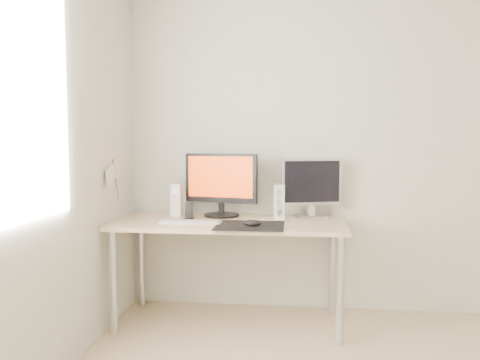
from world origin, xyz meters
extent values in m
plane|color=beige|center=(0.00, 1.75, 1.25)|extent=(3.50, 0.00, 3.50)
cube|color=black|center=(-0.77, 1.20, 0.73)|extent=(0.45, 0.40, 0.00)
ellipsoid|color=black|center=(-0.75, 1.17, 0.76)|extent=(0.12, 0.07, 0.04)
cube|color=#D1B587|center=(-0.93, 1.38, 0.71)|extent=(1.60, 0.70, 0.03)
cylinder|color=silver|center=(-1.67, 1.09, 0.35)|extent=(0.05, 0.05, 0.70)
cylinder|color=silver|center=(-0.19, 1.09, 0.35)|extent=(0.05, 0.05, 0.70)
cylinder|color=silver|center=(-1.67, 1.67, 0.35)|extent=(0.05, 0.05, 0.70)
cylinder|color=silver|center=(-0.19, 1.67, 0.35)|extent=(0.05, 0.05, 0.70)
cylinder|color=black|center=(-1.01, 1.57, 0.74)|extent=(0.31, 0.31, 0.02)
cylinder|color=black|center=(-1.01, 1.57, 0.81)|extent=(0.05, 0.05, 0.12)
cube|color=black|center=(-1.02, 1.56, 1.02)|extent=(0.55, 0.16, 0.36)
cube|color=#F2420C|center=(-1.02, 1.54, 1.03)|extent=(0.49, 0.11, 0.30)
cube|color=#B7B7B9|center=(-0.36, 1.59, 0.74)|extent=(0.25, 0.21, 0.01)
cube|color=silver|center=(-0.36, 1.59, 0.80)|extent=(0.06, 0.05, 0.10)
cube|color=silver|center=(-0.36, 1.59, 0.99)|extent=(0.45, 0.15, 0.34)
cube|color=black|center=(-0.35, 1.57, 0.99)|extent=(0.40, 0.11, 0.30)
cube|color=white|center=(-1.34, 1.53, 0.85)|extent=(0.08, 0.09, 0.25)
cylinder|color=silver|center=(-1.34, 1.49, 0.79)|extent=(0.05, 0.01, 0.05)
cylinder|color=silver|center=(-1.34, 1.49, 0.85)|extent=(0.05, 0.01, 0.05)
cylinder|color=silver|center=(-1.34, 1.49, 0.92)|extent=(0.05, 0.01, 0.05)
cube|color=white|center=(-0.59, 1.52, 0.85)|extent=(0.08, 0.09, 0.25)
cylinder|color=silver|center=(-0.59, 1.48, 0.79)|extent=(0.05, 0.01, 0.05)
cylinder|color=silver|center=(-0.59, 1.48, 0.85)|extent=(0.05, 0.01, 0.05)
cylinder|color=#A9A9AB|center=(-0.59, 1.48, 0.92)|extent=(0.05, 0.01, 0.05)
cube|color=silver|center=(-1.18, 1.26, 0.73)|extent=(0.42, 0.12, 0.01)
cube|color=silver|center=(-1.18, 1.26, 0.74)|extent=(0.40, 0.11, 0.01)
cube|color=black|center=(-1.22, 1.38, 0.74)|extent=(0.07, 0.06, 0.02)
cube|color=black|center=(-1.22, 1.38, 0.80)|extent=(0.06, 0.03, 0.11)
cylinder|color=#A57F54|center=(-1.72, 1.30, 1.02)|extent=(0.01, 0.10, 0.29)
cube|color=white|center=(-1.72, 1.21, 1.06)|extent=(0.00, 0.19, 0.15)
camera|label=1|loc=(-0.50, -1.83, 1.27)|focal=35.00mm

